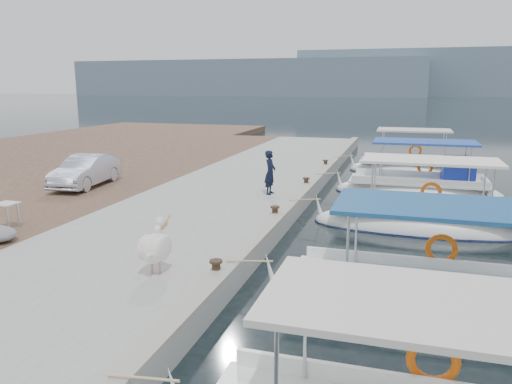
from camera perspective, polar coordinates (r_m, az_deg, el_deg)
ground at (r=13.99m, az=2.01°, el=-6.43°), size 400.00×400.00×0.00m
concrete_quay at (r=19.39m, az=-2.84°, el=-0.39°), size 6.00×40.00×0.50m
quay_curb at (r=18.60m, az=5.26°, el=0.01°), size 0.44×40.00×0.12m
cobblestone_strip at (r=21.55m, az=-15.48°, el=0.45°), size 4.00×40.00×0.50m
distant_hills at (r=215.96m, az=24.15°, el=11.96°), size 330.00×60.00×18.00m
fishing_caique_b at (r=10.75m, az=18.84°, el=-12.29°), size 6.69×2.38×2.83m
fishing_caique_c at (r=16.62m, az=18.29°, el=-3.58°), size 6.77×2.13×2.83m
fishing_caique_d at (r=21.72m, az=18.22°, el=0.22°), size 6.73×2.38×2.83m
fishing_caique_e at (r=27.15m, az=17.04°, el=2.44°), size 6.06×2.38×2.83m
mooring_bollards at (r=15.28m, az=2.18°, el=-2.12°), size 0.28×20.28×0.33m
pelican at (r=10.90m, az=-11.41°, el=-6.12°), size 0.62×1.47×1.13m
fisherman at (r=18.30m, az=1.63°, el=2.25°), size 0.41×0.60×1.62m
parked_car at (r=20.93m, az=-18.87°, el=2.31°), size 1.68×3.86×1.23m
folding_table at (r=15.60m, az=-26.60°, el=-1.88°), size 0.55×0.55×0.73m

